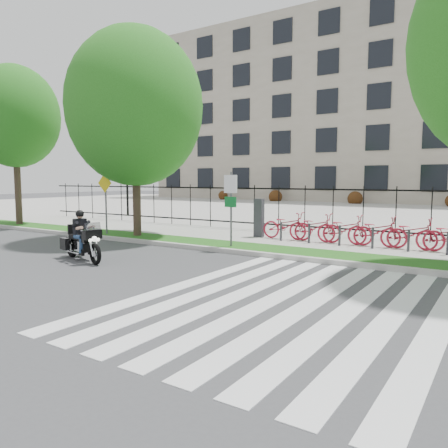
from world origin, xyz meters
The scene contains 15 objects.
ground centered at (0.00, 0.00, 0.00)m, with size 120.00×120.00×0.00m, color #3E3E41.
curb centered at (0.00, 4.10, 0.07)m, with size 60.00×0.20×0.15m, color #AAA6A0.
grass_verge centered at (0.00, 4.95, 0.07)m, with size 60.00×1.50×0.15m, color #1E5114.
sidewalk centered at (0.00, 7.45, 0.07)m, with size 60.00×3.50×0.15m, color gray.
plaza centered at (0.00, 25.00, 0.05)m, with size 80.00×34.00×0.10m, color gray.
crosswalk_stripes centered at (4.83, 0.00, 0.01)m, with size 5.70×8.00×0.01m, color silver, non-canonical shape.
iron_fence centered at (0.00, 9.20, 1.15)m, with size 30.00×0.06×2.00m, color black, non-canonical shape.
office_building centered at (0.00, 44.92, 9.97)m, with size 60.00×21.90×20.15m.
lamp_post_left centered at (-12.00, 12.00, 3.21)m, with size 1.06×0.70×4.25m.
street_tree_0 centered at (-12.48, 4.95, 5.49)m, with size 4.38×4.38×7.88m.
street_tree_1 centered at (-4.22, 4.95, 5.21)m, with size 5.37×5.37×8.16m.
bike_share_station centered at (4.57, 7.20, 0.67)m, with size 8.96×0.88×1.50m.
sign_pole_regulatory centered at (0.49, 4.58, 1.74)m, with size 0.50×0.09×2.50m.
sign_pole_warning centered at (-5.63, 4.58, 1.74)m, with size 0.78×0.09×2.49m.
motorcycle_rider centered at (-2.22, 0.64, 0.60)m, with size 2.29×1.04×1.81m.
Camera 1 is at (8.34, -7.74, 2.41)m, focal length 35.00 mm.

